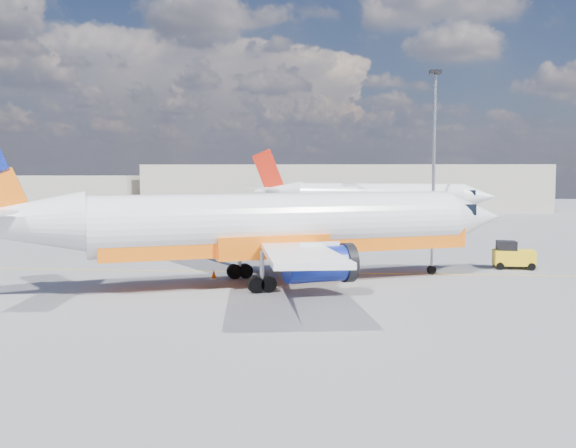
# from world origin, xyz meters

# --- Properties ---
(ground) EXTENTS (240.00, 240.00, 0.00)m
(ground) POSITION_xyz_m (0.00, 0.00, 0.00)
(ground) COLOR slate
(ground) RESTS_ON ground
(taxi_line) EXTENTS (70.00, 0.15, 0.01)m
(taxi_line) POSITION_xyz_m (0.00, 3.00, 0.01)
(taxi_line) COLOR yellow
(taxi_line) RESTS_ON ground
(terminal_main) EXTENTS (70.00, 14.00, 8.00)m
(terminal_main) POSITION_xyz_m (5.00, 75.00, 4.00)
(terminal_main) COLOR beige
(terminal_main) RESTS_ON ground
(terminal_annex) EXTENTS (26.00, 10.00, 6.00)m
(terminal_annex) POSITION_xyz_m (-45.00, 72.00, 3.00)
(terminal_annex) COLOR beige
(terminal_annex) RESTS_ON ground
(main_jet) EXTENTS (35.09, 26.43, 10.80)m
(main_jet) POSITION_xyz_m (0.10, -1.69, 3.60)
(main_jet) COLOR white
(main_jet) RESTS_ON ground
(second_jet) EXTENTS (33.34, 25.96, 10.07)m
(second_jet) POSITION_xyz_m (9.14, 47.30, 3.36)
(second_jet) COLOR white
(second_jet) RESTS_ON ground
(gse_tug) EXTENTS (2.88, 1.87, 1.99)m
(gse_tug) POSITION_xyz_m (17.07, 6.03, 0.94)
(gse_tug) COLOR black
(gse_tug) RESTS_ON ground
(traffic_cone) EXTENTS (0.42, 0.42, 0.59)m
(traffic_cone) POSITION_xyz_m (-3.53, -0.01, 0.29)
(traffic_cone) COLOR white
(traffic_cone) RESTS_ON ground
(floodlight_mast) EXTENTS (1.41, 1.41, 19.30)m
(floodlight_mast) POSITION_xyz_m (16.23, 40.28, 11.57)
(floodlight_mast) COLOR #98989F
(floodlight_mast) RESTS_ON ground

